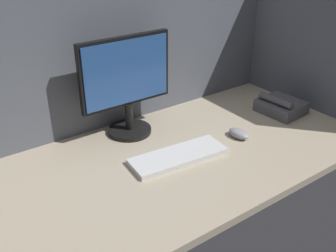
% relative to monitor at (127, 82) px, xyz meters
% --- Properties ---
extents(ground_plane, '(1.80, 0.80, 0.03)m').
position_rel_monitor_xyz_m(ground_plane, '(-0.03, -0.25, -0.24)').
color(ground_plane, tan).
extents(cubicle_wall_back, '(1.80, 0.05, 0.63)m').
position_rel_monitor_xyz_m(cubicle_wall_back, '(-0.03, 0.12, 0.09)').
color(cubicle_wall_back, '#565B66').
rests_on(cubicle_wall_back, ground_plane).
extents(cubicle_wall_side, '(0.05, 0.80, 0.63)m').
position_rel_monitor_xyz_m(cubicle_wall_side, '(0.84, -0.25, 0.09)').
color(cubicle_wall_side, '#565B66').
rests_on(cubicle_wall_side, ground_plane).
extents(monitor, '(0.39, 0.18, 0.41)m').
position_rel_monitor_xyz_m(monitor, '(0.00, 0.00, 0.00)').
color(monitor, black).
rests_on(monitor, ground_plane).
extents(keyboard, '(0.38, 0.16, 0.02)m').
position_rel_monitor_xyz_m(keyboard, '(0.04, -0.29, -0.21)').
color(keyboard, silver).
rests_on(keyboard, ground_plane).
extents(mouse, '(0.06, 0.10, 0.03)m').
position_rel_monitor_xyz_m(mouse, '(0.34, -0.30, -0.21)').
color(mouse, '#99999E').
rests_on(mouse, ground_plane).
extents(desk_phone, '(0.18, 0.20, 0.09)m').
position_rel_monitor_xyz_m(desk_phone, '(0.67, -0.24, -0.19)').
color(desk_phone, '#4C4C51').
rests_on(desk_phone, ground_plane).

